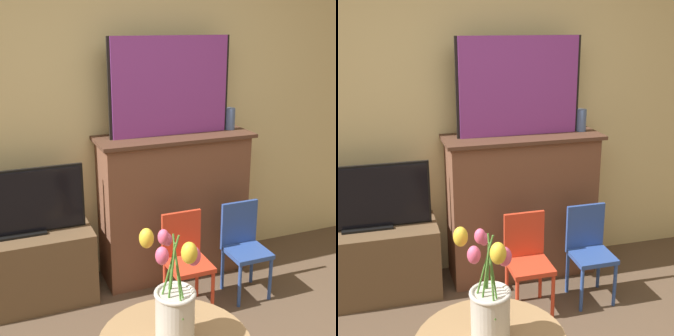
{
  "view_description": "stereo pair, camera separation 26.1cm",
  "coord_description": "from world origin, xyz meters",
  "views": [
    {
      "loc": [
        -0.75,
        -1.03,
        1.82
      ],
      "look_at": [
        0.17,
        1.28,
        1.04
      ],
      "focal_mm": 50.0,
      "sensor_mm": 36.0,
      "label": 1
    },
    {
      "loc": [
        -0.51,
        -1.12,
        1.82
      ],
      "look_at": [
        0.17,
        1.28,
        1.04
      ],
      "focal_mm": 50.0,
      "sensor_mm": 36.0,
      "label": 2
    }
  ],
  "objects": [
    {
      "name": "wall_back",
      "position": [
        0.0,
        2.13,
        1.35
      ],
      "size": [
        8.0,
        0.06,
        2.7
      ],
      "color": "beige",
      "rests_on": "ground"
    },
    {
      "name": "fireplace_mantel",
      "position": [
        0.46,
        1.92,
        0.55
      ],
      "size": [
        1.11,
        0.4,
        1.06
      ],
      "color": "brown",
      "rests_on": "ground"
    },
    {
      "name": "painting",
      "position": [
        0.44,
        1.92,
        1.4
      ],
      "size": [
        0.87,
        0.03,
        0.67
      ],
      "color": "black",
      "rests_on": "fireplace_mantel"
    },
    {
      "name": "mantel_candle",
      "position": [
        0.91,
        1.92,
        1.14
      ],
      "size": [
        0.07,
        0.07,
        0.16
      ],
      "color": "#4C6699",
      "rests_on": "fireplace_mantel"
    },
    {
      "name": "tv_stand",
      "position": [
        -0.62,
        1.88,
        0.25
      ],
      "size": [
        0.91,
        0.4,
        0.5
      ],
      "color": "brown",
      "rests_on": "ground"
    },
    {
      "name": "tv_monitor",
      "position": [
        -0.62,
        1.88,
        0.71
      ],
      "size": [
        0.85,
        0.12,
        0.44
      ],
      "color": "black",
      "rests_on": "tv_stand"
    },
    {
      "name": "chair_red",
      "position": [
        0.36,
        1.46,
        0.37
      ],
      "size": [
        0.27,
        0.27,
        0.64
      ],
      "color": "red",
      "rests_on": "ground"
    },
    {
      "name": "chair_blue",
      "position": [
        0.8,
        1.47,
        0.37
      ],
      "size": [
        0.27,
        0.27,
        0.64
      ],
      "color": "#2D4C99",
      "rests_on": "ground"
    },
    {
      "name": "vase_tulips",
      "position": [
        -0.14,
        0.45,
        0.74
      ],
      "size": [
        0.22,
        0.26,
        0.51
      ],
      "color": "beige",
      "rests_on": "side_table"
    }
  ]
}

